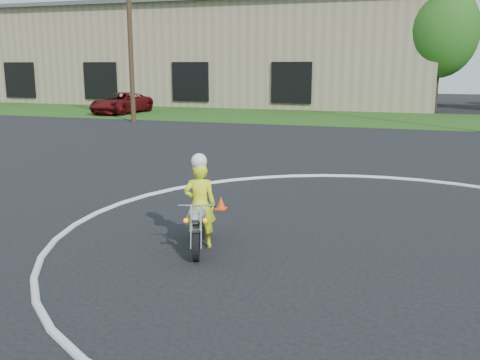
% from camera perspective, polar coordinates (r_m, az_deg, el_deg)
% --- Properties ---
extents(ground, '(120.00, 120.00, 0.00)m').
position_cam_1_polar(ground, '(7.74, 11.92, -13.14)').
color(ground, black).
rests_on(ground, ground).
extents(grass_strip, '(120.00, 10.00, 0.02)m').
position_cam_1_polar(grass_strip, '(34.14, 16.89, 6.17)').
color(grass_strip, '#1E4714').
rests_on(grass_strip, ground).
extents(primary_motorcycle, '(0.77, 1.72, 0.94)m').
position_cam_1_polar(primary_motorcycle, '(9.68, -4.48, -4.78)').
color(primary_motorcycle, black).
rests_on(primary_motorcycle, ground).
extents(rider_primary_grp, '(0.67, 0.55, 1.74)m').
position_cam_1_polar(rider_primary_grp, '(9.70, -4.30, -2.38)').
color(rider_primary_grp, '#EDFF1A').
rests_on(rider_primary_grp, ground).
extents(pickup_grp, '(2.67, 5.26, 1.42)m').
position_cam_1_polar(pickup_grp, '(37.96, -12.55, 8.02)').
color(pickup_grp, '#56090D').
rests_on(pickup_grp, ground).
extents(warehouse, '(41.00, 17.00, 8.30)m').
position_cam_1_polar(warehouse, '(50.54, -3.81, 13.16)').
color(warehouse, tan).
rests_on(warehouse, ground).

